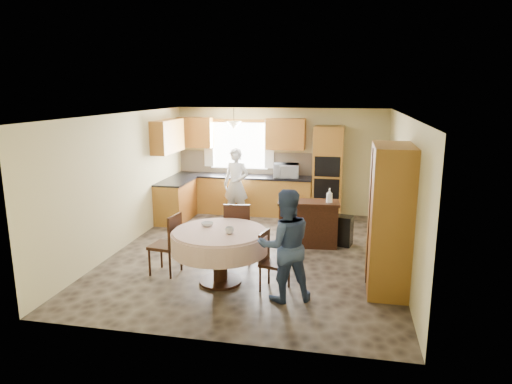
{
  "coord_description": "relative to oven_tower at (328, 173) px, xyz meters",
  "views": [
    {
      "loc": [
        1.58,
        -7.69,
        2.91
      ],
      "look_at": [
        -0.04,
        0.3,
        1.08
      ],
      "focal_mm": 32.0,
      "sensor_mm": 36.0,
      "label": 1
    }
  ],
  "objects": [
    {
      "name": "base_cab_left",
      "position": [
        -3.35,
        -0.89,
        -0.62
      ],
      "size": [
        0.6,
        1.2,
        0.88
      ],
      "primitive_type": "cube",
      "color": "#AB7E2D",
      "rests_on": "floor"
    },
    {
      "name": "wall_back",
      "position": [
        -1.15,
        0.31,
        0.19
      ],
      "size": [
        5.0,
        0.02,
        2.5
      ],
      "primitive_type": "cube",
      "color": "#C7BB80",
      "rests_on": "floor"
    },
    {
      "name": "oven_tower",
      "position": [
        0.0,
        0.0,
        0.0
      ],
      "size": [
        0.66,
        0.62,
        2.12
      ],
      "primitive_type": "cube",
      "color": "#AB7E2D",
      "rests_on": "floor"
    },
    {
      "name": "bottle_sideboard",
      "position": [
        0.13,
        -2.05,
        -0.08
      ],
      "size": [
        0.14,
        0.14,
        0.32
      ],
      "primitive_type": "imported",
      "rotation": [
        0.0,
        0.0,
        -0.11
      ],
      "color": "silver",
      "rests_on": "sideboard"
    },
    {
      "name": "sideboard",
      "position": [
        -0.25,
        -2.05,
        -0.65
      ],
      "size": [
        1.18,
        0.58,
        0.82
      ],
      "primitive_type": "cube",
      "rotation": [
        0.0,
        0.0,
        0.09
      ],
      "color": "#37190F",
      "rests_on": "floor"
    },
    {
      "name": "bowl_sideboard",
      "position": [
        -0.56,
        -2.05,
        -0.21
      ],
      "size": [
        0.3,
        0.3,
        0.06
      ],
      "primitive_type": "imported",
      "rotation": [
        0.0,
        0.0,
        0.27
      ],
      "color": "#B2B2B2",
      "rests_on": "sideboard"
    },
    {
      "name": "wall_cab_side",
      "position": [
        -3.48,
        -0.89,
        0.85
      ],
      "size": [
        0.33,
        1.2,
        0.72
      ],
      "primitive_type": "cube",
      "color": "gold",
      "rests_on": "wall_left"
    },
    {
      "name": "chair_back",
      "position": [
        -1.35,
        -3.18,
        -0.47
      ],
      "size": [
        0.52,
        0.52,
        1.06
      ],
      "rotation": [
        0.0,
        0.0,
        3.28
      ],
      "color": "#37190F",
      "rests_on": "floor"
    },
    {
      "name": "window",
      "position": [
        -2.15,
        0.29,
        0.54
      ],
      "size": [
        1.4,
        0.03,
        1.1
      ],
      "primitive_type": "cube",
      "color": "white",
      "rests_on": "wall_back"
    },
    {
      "name": "cup_table",
      "position": [
        -1.23,
        -4.17,
        -0.17
      ],
      "size": [
        0.15,
        0.15,
        0.1
      ],
      "primitive_type": "imported",
      "rotation": [
        0.0,
        0.0,
        -0.17
      ],
      "color": "#B2B2B2",
      "rests_on": "dining_table"
    },
    {
      "name": "ceiling",
      "position": [
        -1.15,
        -2.69,
        1.44
      ],
      "size": [
        5.0,
        6.0,
        0.01
      ],
      "primitive_type": "cube",
      "color": "white",
      "rests_on": "wall_back"
    },
    {
      "name": "chair_right",
      "position": [
        -0.62,
        -4.11,
        -0.57
      ],
      "size": [
        0.46,
        0.46,
        0.88
      ],
      "rotation": [
        0.0,
        0.0,
        1.34
      ],
      "color": "#37190F",
      "rests_on": "floor"
    },
    {
      "name": "wall_front",
      "position": [
        -1.15,
        -5.69,
        0.19
      ],
      "size": [
        5.0,
        0.02,
        2.5
      ],
      "primitive_type": "cube",
      "color": "#C7BB80",
      "rests_on": "floor"
    },
    {
      "name": "oven_upper",
      "position": [
        0.0,
        -0.31,
        0.19
      ],
      "size": [
        0.56,
        0.01,
        0.45
      ],
      "primitive_type": "cube",
      "color": "black",
      "rests_on": "oven_tower"
    },
    {
      "name": "framed_picture",
      "position": [
        1.32,
        -2.48,
        0.64
      ],
      "size": [
        0.06,
        0.54,
        0.45
      ],
      "color": "gold",
      "rests_on": "wall_right"
    },
    {
      "name": "microwave",
      "position": [
        -0.95,
        -0.04,
        0.02
      ],
      "size": [
        0.62,
        0.46,
        0.32
      ],
      "primitive_type": "imported",
      "rotation": [
        0.0,
        0.0,
        0.13
      ],
      "color": "silver",
      "rests_on": "counter_back"
    },
    {
      "name": "curtain_left",
      "position": [
        -2.9,
        0.24,
        0.59
      ],
      "size": [
        0.22,
        0.02,
        1.15
      ],
      "primitive_type": "cube",
      "color": "white",
      "rests_on": "wall_back"
    },
    {
      "name": "person_dining",
      "position": [
        -0.37,
        -4.4,
        -0.26
      ],
      "size": [
        0.95,
        0.85,
        1.6
      ],
      "primitive_type": "imported",
      "rotation": [
        0.0,
        0.0,
        3.52
      ],
      "color": "#354A75",
      "rests_on": "floor"
    },
    {
      "name": "wall_cab_right",
      "position": [
        -1.0,
        0.15,
        0.85
      ],
      "size": [
        0.9,
        0.33,
        0.72
      ],
      "primitive_type": "cube",
      "color": "gold",
      "rests_on": "wall_back"
    },
    {
      "name": "wall_right",
      "position": [
        1.35,
        -2.69,
        0.19
      ],
      "size": [
        0.02,
        6.0,
        2.5
      ],
      "primitive_type": "cube",
      "color": "#C7BB80",
      "rests_on": "floor"
    },
    {
      "name": "backsplash",
      "position": [
        -2.0,
        0.3,
        0.12
      ],
      "size": [
        3.3,
        0.02,
        0.55
      ],
      "primitive_type": "cube",
      "color": "#CAB18E",
      "rests_on": "wall_back"
    },
    {
      "name": "pendant",
      "position": [
        -2.15,
        -0.19,
        1.06
      ],
      "size": [
        0.36,
        0.36,
        0.18
      ],
      "primitive_type": "cone",
      "rotation": [
        3.14,
        0.0,
        0.0
      ],
      "color": "beige",
      "rests_on": "ceiling"
    },
    {
      "name": "curtain_right",
      "position": [
        -1.4,
        0.24,
        0.59
      ],
      "size": [
        0.22,
        0.02,
        1.15
      ],
      "primitive_type": "cube",
      "color": "white",
      "rests_on": "wall_back"
    },
    {
      "name": "cupboard",
      "position": [
        1.07,
        -3.72,
        0.02
      ],
      "size": [
        0.56,
        1.13,
        2.16
      ],
      "primitive_type": "cube",
      "color": "#AB7E2D",
      "rests_on": "floor"
    },
    {
      "name": "counter_back",
      "position": [
        -2.0,
        0.01,
        -0.16
      ],
      "size": [
        3.3,
        0.64,
        0.04
      ],
      "primitive_type": "cube",
      "color": "black",
      "rests_on": "base_cab_back"
    },
    {
      "name": "chair_left",
      "position": [
        -2.31,
        -3.86,
        -0.51
      ],
      "size": [
        0.48,
        0.48,
        0.99
      ],
      "rotation": [
        0.0,
        0.0,
        -1.7
      ],
      "color": "#37190F",
      "rests_on": "floor"
    },
    {
      "name": "oven_lower",
      "position": [
        0.0,
        -0.31,
        -0.31
      ],
      "size": [
        0.56,
        0.01,
        0.45
      ],
      "primitive_type": "cube",
      "color": "black",
      "rests_on": "oven_tower"
    },
    {
      "name": "dining_table",
      "position": [
        -1.42,
        -4.04,
        -0.41
      ],
      "size": [
        1.47,
        1.47,
        0.84
      ],
      "color": "#37190F",
      "rests_on": "floor"
    },
    {
      "name": "counter_left",
      "position": [
        -3.35,
        -0.89,
        -0.16
      ],
      "size": [
        0.64,
        1.2,
        0.04
      ],
      "primitive_type": "cube",
      "color": "black",
      "rests_on": "base_cab_left"
    },
    {
      "name": "base_cab_back",
      "position": [
        -2.0,
        0.01,
        -0.62
      ],
      "size": [
        3.3,
        0.6,
        0.88
      ],
      "primitive_type": "cube",
      "color": "#AB7E2D",
      "rests_on": "floor"
    },
    {
      "name": "person_sink",
      "position": [
        -2.0,
        -0.61,
        -0.24
      ],
      "size": [
        0.66,
        0.5,
        1.65
      ],
      "primitive_type": "imported",
      "rotation": [
        0.0,
        0.0,
        -0.18
      ],
      "color": "silver",
      "rests_on": "floor"
    },
    {
      "name": "floor",
      "position": [
        -1.15,
        -2.69,
        -1.06
      ],
      "size": [
        5.0,
        6.0,
        0.01
      ],
      "primitive_type": "cube",
      "color": "brown",
      "rests_on": "ground"
    },
    {
      "name": "bowl_table",
      "position": [
        -1.67,
        -3.86,
        -0.19
      ],
      "size": [
        0.19,
        0.19,
        0.06
      ],
      "primitive_type": "imported",
      "rotation": [
        0.0,
        0.0,
        0.0
      ],
      "color": "#B2B2B2",
      "rests_on": "dining_table"
    },
    {
      "name": "wall_left",
      "position": [
        -3.65,
        -2.69,
        0.19
      ],
      "size": [
        0.02,
        6.0,
        2.5
      ],
      "primitive_type": "cube",
      "color": "#C7BB80",
      "rests_on": "floor"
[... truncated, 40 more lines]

